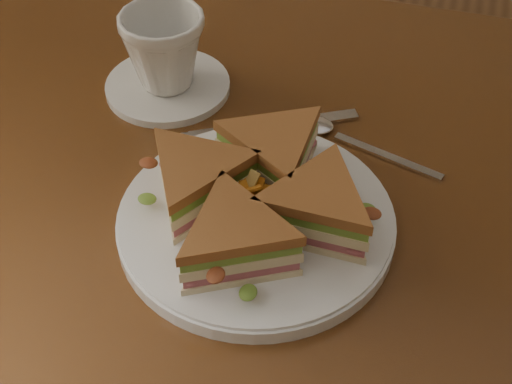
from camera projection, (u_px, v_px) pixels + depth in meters
The scene contains 8 objects.
table at pixel (314, 245), 0.83m from camera, with size 1.20×0.80×0.75m.
plate at pixel (256, 222), 0.71m from camera, with size 0.28×0.28×0.02m, color white.
sandwich_wedges at pixel (256, 196), 0.69m from camera, with size 0.26×0.26×0.06m.
crisps_mound at pixel (256, 199), 0.69m from camera, with size 0.09×0.09×0.05m, color orange, non-canonical shape.
spoon at pixel (331, 133), 0.82m from camera, with size 0.18×0.07×0.01m.
knife at pixel (262, 128), 0.83m from camera, with size 0.20×0.11×0.00m.
saucer at pixel (168, 86), 0.88m from camera, with size 0.15×0.15×0.01m, color white.
coffee_cup at pixel (164, 50), 0.84m from camera, with size 0.10×0.10×0.09m, color white.
Camera 1 is at (0.09, -0.54, 1.28)m, focal length 50.00 mm.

